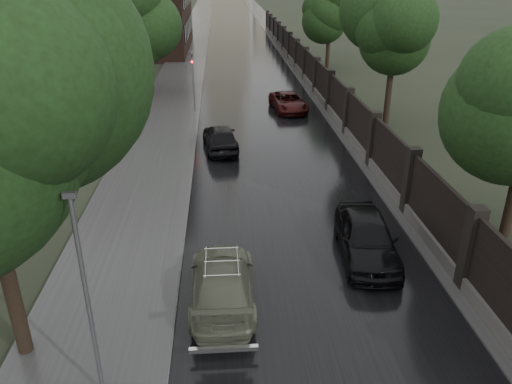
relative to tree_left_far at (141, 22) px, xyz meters
name	(u,v)px	position (x,y,z in m)	size (l,w,h in m)	color
fence_right	(311,74)	(12.60, 2.01, -4.23)	(0.45, 75.72, 2.70)	#383533
tree_left_far	(141,22)	(0.00, 0.00, 0.00)	(4.25, 4.25, 7.39)	black
tree_right_b	(394,40)	(15.50, -8.00, -0.29)	(4.08, 4.08, 7.01)	black
tree_right_c	(330,12)	(15.50, 10.00, -0.29)	(4.08, 4.08, 7.01)	black
lamp_post	(88,300)	(2.60, -28.50, -2.57)	(0.25, 0.12, 5.11)	#59595E
traffic_light	(193,77)	(3.70, -5.01, -2.84)	(0.16, 0.32, 4.00)	#59595E
volga_sedan	(222,282)	(5.33, -25.12, -4.60)	(1.81, 4.45, 1.29)	#545745
hatchback_left	(220,137)	(5.34, -12.19, -4.55)	(1.63, 4.06, 1.38)	black
car_right_near	(367,237)	(10.10, -23.07, -4.50)	(1.75, 4.36, 1.49)	black
car_right_far	(288,102)	(9.89, -4.80, -4.65)	(1.98, 4.30, 1.19)	black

